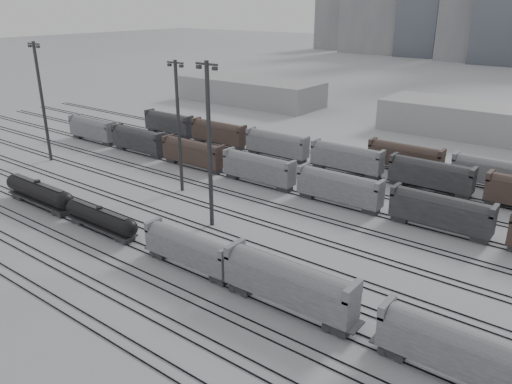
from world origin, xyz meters
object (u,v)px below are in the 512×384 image
Objects in this scene: tank_car_a at (39,192)px; tank_car_b at (101,218)px; hopper_car_b at (289,282)px; light_mast_a at (42,100)px; light_mast_c at (209,142)px; hopper_car_a at (189,247)px; hopper_car_c at (461,350)px.

tank_car_a reaches higher than tank_car_b.
light_mast_a reaches higher than hopper_car_b.
light_mast_c is (-22.02, 11.81, 9.60)m from hopper_car_b.
tank_car_a is 16.59m from tank_car_b.
hopper_car_c is at bearing 0.00° from hopper_car_a.
tank_car_a is 32.32m from light_mast_c.
hopper_car_a is 15.33m from hopper_car_b.
hopper_car_c is (18.45, 0.00, -0.23)m from hopper_car_b.
light_mast_c reaches higher than tank_car_a.
tank_car_a is 0.71× the size of light_mast_a.
hopper_car_b reaches higher than tank_car_a.
hopper_car_c reaches higher than tank_car_a.
light_mast_a reaches higher than tank_car_b.
tank_car_a is at bearing -180.00° from hopper_car_b.
hopper_car_b is (33.59, 0.00, 1.32)m from tank_car_b.
tank_car_a is at bearing -180.00° from hopper_car_a.
light_mast_a is (-38.93, 15.71, 11.00)m from tank_car_b.
light_mast_c reaches higher than tank_car_b.
light_mast_c reaches higher than hopper_car_c.
hopper_car_c is 0.60× the size of light_mast_a.
hopper_car_a is (18.28, 0.00, 0.78)m from tank_car_b.
tank_car_b is 43.40m from light_mast_a.
hopper_car_b is 0.64× the size of light_mast_a.
tank_car_b is at bearing -0.00° from tank_car_a.
tank_car_a is 29.33m from light_mast_a.
light_mast_c reaches higher than hopper_car_b.
hopper_car_b is at bearing -12.22° from light_mast_a.
hopper_car_a is 60.20m from light_mast_a.
hopper_car_c reaches higher than tank_car_b.
hopper_car_c is 0.61× the size of light_mast_c.
light_mast_c is at bearing 151.80° from hopper_car_b.
hopper_car_b is 0.65× the size of light_mast_c.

